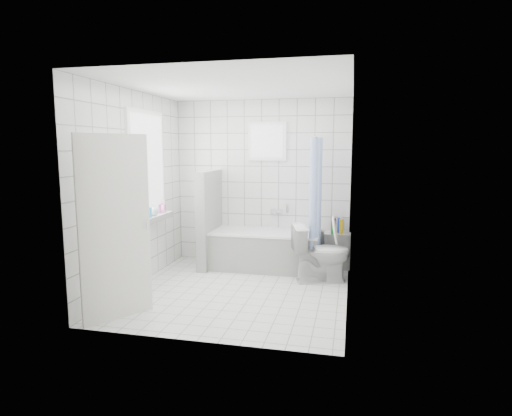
# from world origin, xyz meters

# --- Properties ---
(ground) EXTENTS (3.00, 3.00, 0.00)m
(ground) POSITION_xyz_m (0.00, 0.00, 0.00)
(ground) COLOR white
(ground) RESTS_ON ground
(ceiling) EXTENTS (3.00, 3.00, 0.00)m
(ceiling) POSITION_xyz_m (0.00, 0.00, 2.60)
(ceiling) COLOR white
(ceiling) RESTS_ON ground
(wall_back) EXTENTS (2.80, 0.02, 2.60)m
(wall_back) POSITION_xyz_m (0.00, 1.50, 1.30)
(wall_back) COLOR white
(wall_back) RESTS_ON ground
(wall_front) EXTENTS (2.80, 0.02, 2.60)m
(wall_front) POSITION_xyz_m (0.00, -1.50, 1.30)
(wall_front) COLOR white
(wall_front) RESTS_ON ground
(wall_left) EXTENTS (0.02, 3.00, 2.60)m
(wall_left) POSITION_xyz_m (-1.40, 0.00, 1.30)
(wall_left) COLOR white
(wall_left) RESTS_ON ground
(wall_right) EXTENTS (0.02, 3.00, 2.60)m
(wall_right) POSITION_xyz_m (1.40, 0.00, 1.30)
(wall_right) COLOR white
(wall_right) RESTS_ON ground
(window_left) EXTENTS (0.01, 0.90, 1.40)m
(window_left) POSITION_xyz_m (-1.35, 0.30, 1.60)
(window_left) COLOR white
(window_left) RESTS_ON wall_left
(window_back) EXTENTS (0.50, 0.01, 0.50)m
(window_back) POSITION_xyz_m (0.10, 1.46, 1.95)
(window_back) COLOR white
(window_back) RESTS_ON wall_back
(window_sill) EXTENTS (0.18, 1.02, 0.08)m
(window_sill) POSITION_xyz_m (-1.31, 0.30, 0.86)
(window_sill) COLOR white
(window_sill) RESTS_ON wall_left
(door) EXTENTS (0.48, 0.69, 2.00)m
(door) POSITION_xyz_m (-1.03, -1.15, 1.00)
(door) COLOR silver
(door) RESTS_ON ground
(bathtub) EXTENTS (1.65, 0.77, 0.58)m
(bathtub) POSITION_xyz_m (0.15, 1.12, 0.29)
(bathtub) COLOR white
(bathtub) RESTS_ON ground
(partition_wall) EXTENTS (0.15, 0.85, 1.50)m
(partition_wall) POSITION_xyz_m (-0.74, 1.07, 0.75)
(partition_wall) COLOR white
(partition_wall) RESTS_ON ground
(tiled_ledge) EXTENTS (0.40, 0.24, 0.55)m
(tiled_ledge) POSITION_xyz_m (1.22, 1.38, 0.28)
(tiled_ledge) COLOR white
(tiled_ledge) RESTS_ON ground
(toilet) EXTENTS (0.89, 0.66, 0.81)m
(toilet) POSITION_xyz_m (1.03, 0.65, 0.40)
(toilet) COLOR white
(toilet) RESTS_ON ground
(curtain_rod) EXTENTS (0.02, 0.80, 0.02)m
(curtain_rod) POSITION_xyz_m (0.92, 1.10, 2.00)
(curtain_rod) COLOR silver
(curtain_rod) RESTS_ON wall_back
(shower_curtain) EXTENTS (0.14, 0.48, 1.78)m
(shower_curtain) POSITION_xyz_m (0.92, 0.97, 1.10)
(shower_curtain) COLOR #4D76E1
(shower_curtain) RESTS_ON curtain_rod
(tub_faucet) EXTENTS (0.18, 0.06, 0.06)m
(tub_faucet) POSITION_xyz_m (0.25, 1.46, 0.85)
(tub_faucet) COLOR silver
(tub_faucet) RESTS_ON wall_back
(sill_bottles) EXTENTS (0.15, 0.76, 0.27)m
(sill_bottles) POSITION_xyz_m (-1.30, 0.19, 1.01)
(sill_bottles) COLOR silver
(sill_bottles) RESTS_ON window_sill
(ledge_bottles) EXTENTS (0.18, 0.19, 0.24)m
(ledge_bottles) POSITION_xyz_m (1.22, 1.36, 0.66)
(ledge_bottles) COLOR yellow
(ledge_bottles) RESTS_ON tiled_ledge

